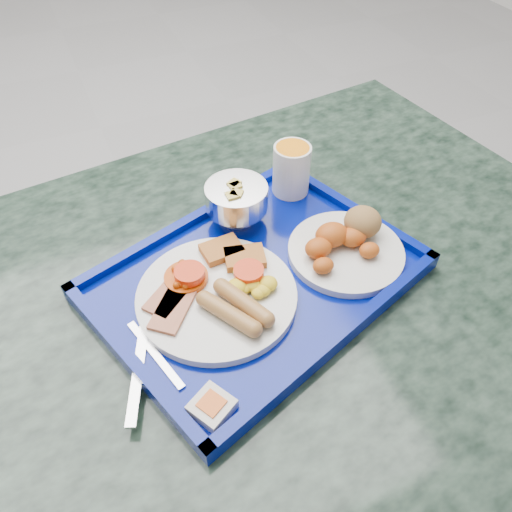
{
  "coord_description": "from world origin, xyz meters",
  "views": [
    {
      "loc": [
        -0.17,
        -1.63,
        1.32
      ],
      "look_at": [
        0.03,
        -1.19,
        0.82
      ],
      "focal_mm": 35.0,
      "sensor_mm": 36.0,
      "label": 1
    }
  ],
  "objects_px": {
    "table": "(238,367)",
    "fruit_bowl": "(236,198)",
    "main_plate": "(219,292)",
    "tray": "(256,278)",
    "juice_cup": "(291,168)",
    "bread_plate": "(347,243)"
  },
  "relations": [
    {
      "from": "table",
      "to": "fruit_bowl",
      "type": "height_order",
      "value": "fruit_bowl"
    },
    {
      "from": "table",
      "to": "main_plate",
      "type": "bearing_deg",
      "value": -160.1
    },
    {
      "from": "tray",
      "to": "juice_cup",
      "type": "distance_m",
      "value": 0.21
    },
    {
      "from": "bread_plate",
      "to": "fruit_bowl",
      "type": "height_order",
      "value": "fruit_bowl"
    },
    {
      "from": "table",
      "to": "bread_plate",
      "type": "height_order",
      "value": "bread_plate"
    },
    {
      "from": "table",
      "to": "fruit_bowl",
      "type": "xyz_separation_m",
      "value": [
        0.06,
        0.13,
        0.26
      ]
    },
    {
      "from": "bread_plate",
      "to": "fruit_bowl",
      "type": "relative_size",
      "value": 1.77
    },
    {
      "from": "table",
      "to": "bread_plate",
      "type": "distance_m",
      "value": 0.29
    },
    {
      "from": "table",
      "to": "tray",
      "type": "relative_size",
      "value": 2.5
    },
    {
      "from": "juice_cup",
      "to": "fruit_bowl",
      "type": "bearing_deg",
      "value": -163.05
    },
    {
      "from": "bread_plate",
      "to": "juice_cup",
      "type": "xyz_separation_m",
      "value": [
        -0.01,
        0.17,
        0.03
      ]
    },
    {
      "from": "juice_cup",
      "to": "main_plate",
      "type": "bearing_deg",
      "value": -138.28
    },
    {
      "from": "table",
      "to": "tray",
      "type": "xyz_separation_m",
      "value": [
        0.04,
        0.01,
        0.21
      ]
    },
    {
      "from": "tray",
      "to": "juice_cup",
      "type": "bearing_deg",
      "value": 49.83
    },
    {
      "from": "tray",
      "to": "bread_plate",
      "type": "xyz_separation_m",
      "value": [
        0.14,
        -0.01,
        0.02
      ]
    },
    {
      "from": "bread_plate",
      "to": "juice_cup",
      "type": "distance_m",
      "value": 0.17
    },
    {
      "from": "bread_plate",
      "to": "juice_cup",
      "type": "relative_size",
      "value": 2.0
    },
    {
      "from": "table",
      "to": "juice_cup",
      "type": "xyz_separation_m",
      "value": [
        0.17,
        0.17,
        0.26
      ]
    },
    {
      "from": "tray",
      "to": "main_plate",
      "type": "bearing_deg",
      "value": -164.91
    },
    {
      "from": "bread_plate",
      "to": "fruit_bowl",
      "type": "xyz_separation_m",
      "value": [
        -0.12,
        0.13,
        0.03
      ]
    },
    {
      "from": "table",
      "to": "tray",
      "type": "bearing_deg",
      "value": 11.78
    },
    {
      "from": "main_plate",
      "to": "fruit_bowl",
      "type": "distance_m",
      "value": 0.17
    }
  ]
}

